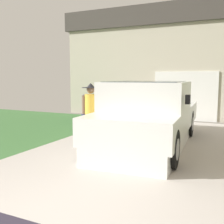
{
  "coord_description": "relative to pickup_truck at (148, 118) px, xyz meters",
  "views": [
    {
      "loc": [
        2.26,
        -2.59,
        1.84
      ],
      "look_at": [
        -0.79,
        3.77,
        0.95
      ],
      "focal_mm": 44.61,
      "sensor_mm": 36.0,
      "label": 1
    }
  ],
  "objects": [
    {
      "name": "pickup_truck",
      "position": [
        0.0,
        0.0,
        0.0
      ],
      "size": [
        2.46,
        5.56,
        1.73
      ],
      "rotation": [
        0.0,
        0.0,
        3.22
      ],
      "color": "white",
      "rests_on": "ground"
    },
    {
      "name": "person_with_hat",
      "position": [
        -1.31,
        -0.7,
        0.21
      ],
      "size": [
        0.46,
        0.46,
        1.68
      ],
      "rotation": [
        0.0,
        0.0,
        0.52
      ],
      "color": "navy",
      "rests_on": "ground"
    },
    {
      "name": "handbag",
      "position": [
        -1.23,
        -0.93,
        -0.64
      ],
      "size": [
        0.32,
        0.16,
        0.41
      ],
      "color": "beige",
      "rests_on": "ground"
    },
    {
      "name": "house_with_garage",
      "position": [
        -1.28,
        8.07,
        1.75
      ],
      "size": [
        9.45,
        6.28,
        4.98
      ],
      "color": "#BDB59F",
      "rests_on": "ground"
    },
    {
      "name": "wheeled_trash_bin",
      "position": [
        -3.52,
        3.38,
        -0.17
      ],
      "size": [
        0.6,
        0.72,
        1.1
      ],
      "color": "navy",
      "rests_on": "ground"
    }
  ]
}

